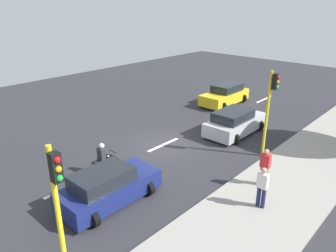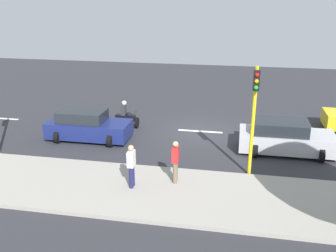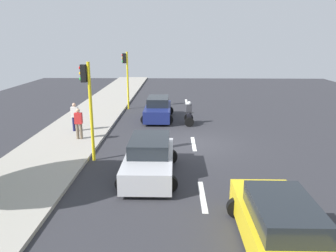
# 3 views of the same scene
# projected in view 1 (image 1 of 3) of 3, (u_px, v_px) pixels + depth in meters

# --- Properties ---
(ground_plane) EXTENTS (40.00, 60.00, 0.10)m
(ground_plane) POSITION_uv_depth(u_px,v_px,m) (163.00, 146.00, 18.27)
(ground_plane) COLOR #2D2D33
(sidewalk) EXTENTS (4.00, 60.00, 0.15)m
(sidewalk) POSITION_uv_depth(u_px,v_px,m) (283.00, 190.00, 13.82)
(sidewalk) COLOR #9E998E
(sidewalk) RESTS_ON ground
(lane_stripe_north) EXTENTS (0.20, 2.40, 0.01)m
(lane_stripe_north) POSITION_uv_depth(u_px,v_px,m) (69.00, 187.00, 14.13)
(lane_stripe_north) COLOR white
(lane_stripe_north) RESTS_ON ground
(lane_stripe_mid) EXTENTS (0.20, 2.40, 0.01)m
(lane_stripe_mid) POSITION_uv_depth(u_px,v_px,m) (163.00, 145.00, 18.25)
(lane_stripe_mid) COLOR white
(lane_stripe_mid) RESTS_ON ground
(lane_stripe_south) EXTENTS (0.20, 2.40, 0.01)m
(lane_stripe_south) POSITION_uv_depth(u_px,v_px,m) (223.00, 118.00, 22.37)
(lane_stripe_south) COLOR white
(lane_stripe_south) RESTS_ON ground
(lane_stripe_far_south) EXTENTS (0.20, 2.40, 0.01)m
(lane_stripe_far_south) POSITION_uv_depth(u_px,v_px,m) (264.00, 99.00, 26.49)
(lane_stripe_far_south) COLOR white
(lane_stripe_far_south) RESTS_ON ground
(car_yellow_cab) EXTENTS (2.25, 4.36, 1.52)m
(car_yellow_cab) POSITION_uv_depth(u_px,v_px,m) (225.00, 95.00, 25.20)
(car_yellow_cab) COLOR yellow
(car_yellow_cab) RESTS_ON ground
(car_dark_blue) EXTENTS (2.15, 4.16, 1.52)m
(car_dark_blue) POSITION_uv_depth(u_px,v_px,m) (108.00, 187.00, 12.83)
(car_dark_blue) COLOR navy
(car_dark_blue) RESTS_ON ground
(car_silver) EXTENTS (2.31, 4.34, 1.52)m
(car_silver) POSITION_uv_depth(u_px,v_px,m) (235.00, 122.00, 19.57)
(car_silver) COLOR #B7B7BC
(car_silver) RESTS_ON ground
(motorcycle) EXTENTS (0.60, 1.30, 1.53)m
(motorcycle) POSITION_uv_depth(u_px,v_px,m) (104.00, 160.00, 15.13)
(motorcycle) COLOR black
(motorcycle) RESTS_ON ground
(pedestrian_near_signal) EXTENTS (0.40, 0.24, 1.69)m
(pedestrian_near_signal) POSITION_uv_depth(u_px,v_px,m) (262.00, 186.00, 12.25)
(pedestrian_near_signal) COLOR #1E1E4C
(pedestrian_near_signal) RESTS_ON sidewalk
(pedestrian_by_tree) EXTENTS (0.40, 0.24, 1.69)m
(pedestrian_by_tree) POSITION_uv_depth(u_px,v_px,m) (265.00, 166.00, 13.74)
(pedestrian_by_tree) COLOR #72604C
(pedestrian_by_tree) RESTS_ON sidewalk
(traffic_light_corner) EXTENTS (0.49, 0.24, 4.50)m
(traffic_light_corner) POSITION_uv_depth(u_px,v_px,m) (58.00, 204.00, 8.01)
(traffic_light_corner) COLOR yellow
(traffic_light_corner) RESTS_ON ground
(traffic_light_midblock) EXTENTS (0.49, 0.24, 4.50)m
(traffic_light_midblock) POSITION_uv_depth(u_px,v_px,m) (270.00, 103.00, 15.87)
(traffic_light_midblock) COLOR yellow
(traffic_light_midblock) RESTS_ON ground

